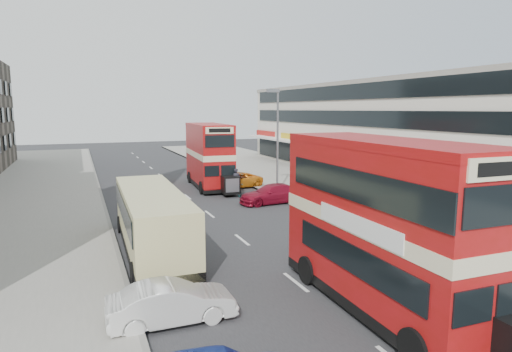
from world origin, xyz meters
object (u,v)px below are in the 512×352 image
coach (152,218)px  cyclist (236,187)px  car_right_a (271,194)px  street_lamp (277,134)px  bus_second (209,155)px  car_left_front (172,303)px  bus_main (385,225)px  pedestrian_near (318,191)px  car_right_b (235,180)px

coach → cyclist: (8.11, 11.11, -0.87)m
coach → car_right_a: size_ratio=2.18×
street_lamp → bus_second: size_ratio=0.84×
bus_second → car_left_front: bus_second is taller
bus_main → pedestrian_near: size_ratio=6.35×
coach → car_left_front: (-0.57, -7.34, -0.93)m
coach → car_right_a: bearing=40.0°
car_left_front → pedestrian_near: bearing=-43.7°
car_left_front → car_right_b: 23.85m
bus_second → car_right_a: size_ratio=2.07×
bus_second → car_right_b: size_ratio=2.08×
street_lamp → car_left_front: street_lamp is taller
street_lamp → cyclist: (-2.91, 1.01, -4.08)m
car_right_a → car_right_b: bearing=179.7°
car_right_a → pedestrian_near: size_ratio=2.96×
bus_main → cyclist: bus_main is taller
car_left_front → coach: bearing=-4.1°
car_right_b → pedestrian_near: 8.98m
bus_main → car_right_b: bearing=-96.2°
bus_second → coach: 17.30m
pedestrian_near → coach: bearing=16.3°
bus_second → car_right_b: bus_second is taller
bus_second → cyclist: bearing=104.6°
bus_second → cyclist: bus_second is taller
pedestrian_near → cyclist: size_ratio=0.74×
bus_second → cyclist: 5.05m
street_lamp → coach: street_lamp is taller
car_left_front → pedestrian_near: (12.96, 13.41, 0.28)m
car_right_a → pedestrian_near: 3.30m
bus_main → pedestrian_near: bus_main is taller
car_left_front → cyclist: (8.68, 18.45, 0.05)m
bus_second → pedestrian_near: size_ratio=6.11×
bus_main → bus_second: size_ratio=1.04×
car_right_b → pedestrian_near: pedestrian_near is taller
street_lamp → coach: (-11.02, -10.10, -3.20)m
bus_second → coach: (-7.27, -15.65, -1.17)m
bus_main → cyclist: bearing=-94.4°
bus_second → bus_main: bearing=91.5°
car_right_a → bus_second: bearing=-167.7°
bus_main → bus_second: bearing=-91.4°
street_lamp → car_right_b: street_lamp is taller
coach → pedestrian_near: bearing=27.3°
bus_main → car_left_front: 7.25m
bus_second → car_left_front: size_ratio=2.43×
bus_main → car_left_front: size_ratio=2.52×
pedestrian_near → cyclist: bearing=-59.4°
bus_main → car_right_a: 17.08m
car_right_b → coach: bearing=-37.5°
bus_main → cyclist: 20.31m
bus_main → coach: bearing=-54.5°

